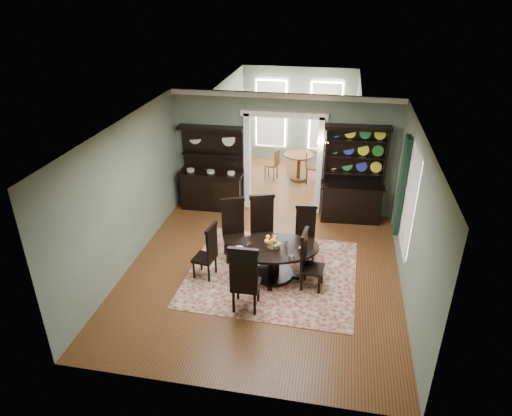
{
  "coord_description": "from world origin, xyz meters",
  "views": [
    {
      "loc": [
        1.31,
        -7.56,
        5.38
      ],
      "look_at": [
        -0.23,
        0.6,
        1.17
      ],
      "focal_mm": 32.0,
      "sensor_mm": 36.0,
      "label": 1
    }
  ],
  "objects": [
    {
      "name": "room",
      "position": [
        0.0,
        0.04,
        1.58
      ],
      "size": [
        5.51,
        6.01,
        3.01
      ],
      "color": "brown",
      "rests_on": "ground"
    },
    {
      "name": "parlor",
      "position": [
        0.0,
        5.53,
        1.52
      ],
      "size": [
        3.51,
        3.5,
        3.01
      ],
      "color": "brown",
      "rests_on": "ground"
    },
    {
      "name": "doorway_trim",
      "position": [
        0.0,
        3.0,
        1.62
      ],
      "size": [
        2.08,
        0.25,
        2.57
      ],
      "color": "white",
      "rests_on": "floor"
    },
    {
      "name": "right_window",
      "position": [
        2.69,
        0.93,
        1.6
      ],
      "size": [
        0.15,
        1.47,
        2.12
      ],
      "color": "white",
      "rests_on": "wall_right"
    },
    {
      "name": "wall_sconce",
      "position": [
        0.95,
        2.85,
        1.89
      ],
      "size": [
        0.27,
        0.21,
        0.21
      ],
      "color": "#C88335",
      "rests_on": "back_wall_right"
    },
    {
      "name": "rug",
      "position": [
        0.21,
        0.07,
        0.01
      ],
      "size": [
        3.42,
        3.14,
        0.01
      ],
      "primitive_type": "cube",
      "rotation": [
        0.0,
        0.0,
        -0.03
      ],
      "color": "maroon",
      "rests_on": "floor"
    },
    {
      "name": "dining_table",
      "position": [
        0.26,
        -0.06,
        0.48
      ],
      "size": [
        1.98,
        1.98,
        0.69
      ],
      "rotation": [
        0.0,
        0.0,
        0.25
      ],
      "color": "black",
      "rests_on": "rug"
    },
    {
      "name": "centerpiece",
      "position": [
        0.23,
        -0.09,
        0.76
      ],
      "size": [
        1.38,
        0.89,
        0.23
      ],
      "color": "silver",
      "rests_on": "dining_table"
    },
    {
      "name": "chair_far_left",
      "position": [
        -0.7,
        0.56,
        0.7
      ],
      "size": [
        0.63,
        0.61,
        1.33
      ],
      "rotation": [
        0.0,
        0.0,
        3.52
      ],
      "color": "black",
      "rests_on": "rug"
    },
    {
      "name": "chair_far_mid",
      "position": [
        -0.11,
        0.7,
        0.73
      ],
      "size": [
        0.65,
        0.64,
        1.4
      ],
      "rotation": [
        0.0,
        0.0,
        3.5
      ],
      "color": "black",
      "rests_on": "rug"
    },
    {
      "name": "chair_far_right",
      "position": [
        0.79,
        0.81,
        0.62
      ],
      "size": [
        0.49,
        0.47,
        1.19
      ],
      "rotation": [
        0.0,
        0.0,
        3.26
      ],
      "color": "black",
      "rests_on": "rug"
    },
    {
      "name": "chair_end_left",
      "position": [
        -1.01,
        -0.3,
        0.62
      ],
      "size": [
        0.48,
        0.5,
        1.18
      ],
      "rotation": [
        0.0,
        0.0,
        1.4
      ],
      "color": "black",
      "rests_on": "rug"
    },
    {
      "name": "chair_end_right",
      "position": [
        0.93,
        -0.26,
        0.64
      ],
      "size": [
        0.47,
        0.49,
        1.21
      ],
      "rotation": [
        0.0,
        0.0,
        -1.68
      ],
      "color": "black",
      "rests_on": "rug"
    },
    {
      "name": "chair_near",
      "position": [
        -0.09,
        -1.2,
        0.73
      ],
      "size": [
        0.53,
        0.49,
        1.38
      ],
      "rotation": [
        0.0,
        0.0,
        0.02
      ],
      "color": "black",
      "rests_on": "rug"
    },
    {
      "name": "sideboard",
      "position": [
        -1.78,
        2.75,
        0.75
      ],
      "size": [
        1.64,
        0.62,
        2.14
      ],
      "rotation": [
        0.0,
        0.0,
        0.03
      ],
      "color": "black",
      "rests_on": "floor"
    },
    {
      "name": "welsh_dresser",
      "position": [
        1.73,
        2.74,
        0.86
      ],
      "size": [
        1.55,
        0.65,
        2.37
      ],
      "rotation": [
        0.0,
        0.0,
        0.06
      ],
      "color": "black",
      "rests_on": "floor"
    },
    {
      "name": "parlor_table",
      "position": [
        0.22,
        4.97,
        0.52
      ],
      "size": [
        0.86,
        0.86,
        0.8
      ],
      "color": "brown",
      "rests_on": "parlor_floor"
    },
    {
      "name": "parlor_chair_left",
      "position": [
        -0.52,
        4.88,
        0.5
      ],
      "size": [
        0.42,
        0.41,
        0.93
      ],
      "rotation": [
        0.0,
        0.0,
        1.36
      ],
      "color": "brown",
      "rests_on": "parlor_floor"
    },
    {
      "name": "parlor_chair_right",
      "position": [
        0.56,
        4.84,
        0.53
      ],
      "size": [
        0.43,
        0.42,
        0.98
      ],
      "rotation": [
        0.0,
        0.0,
        -1.45
      ],
      "color": "brown",
      "rests_on": "parlor_floor"
    }
  ]
}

